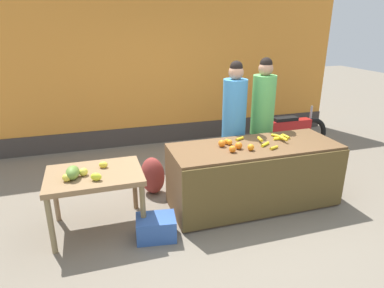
# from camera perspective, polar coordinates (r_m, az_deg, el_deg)

# --- Properties ---
(ground_plane) EXTENTS (24.00, 24.00, 0.00)m
(ground_plane) POSITION_cam_1_polar(r_m,az_deg,el_deg) (4.54, 4.19, -10.79)
(ground_plane) COLOR #756B5B
(market_wall_back) EXTENTS (7.19, 0.23, 3.00)m
(market_wall_back) POSITION_cam_1_polar(r_m,az_deg,el_deg) (6.67, -4.58, 12.68)
(market_wall_back) COLOR orange
(market_wall_back) RESTS_ON ground
(fruit_stall_counter) EXTENTS (2.19, 0.84, 0.83)m
(fruit_stall_counter) POSITION_cam_1_polar(r_m,az_deg,el_deg) (4.52, 10.39, -5.21)
(fruit_stall_counter) COLOR brown
(fruit_stall_counter) RESTS_ON ground
(side_table_wooden) EXTENTS (1.06, 0.76, 0.72)m
(side_table_wooden) POSITION_cam_1_polar(r_m,az_deg,el_deg) (3.99, -16.11, -5.89)
(side_table_wooden) COLOR olive
(side_table_wooden) RESTS_ON ground
(banana_bunch_pile) EXTENTS (0.73, 0.52, 0.07)m
(banana_bunch_pile) POSITION_cam_1_polar(r_m,az_deg,el_deg) (4.56, 13.51, 0.79)
(banana_bunch_pile) COLOR gold
(banana_bunch_pile) RESTS_ON fruit_stall_counter
(orange_pile) EXTENTS (0.38, 0.38, 0.09)m
(orange_pile) POSITION_cam_1_polar(r_m,az_deg,el_deg) (4.21, 7.04, -0.20)
(orange_pile) COLOR orange
(orange_pile) RESTS_ON fruit_stall_counter
(mango_papaya_pile) EXTENTS (0.51, 0.42, 0.14)m
(mango_papaya_pile) POSITION_cam_1_polar(r_m,az_deg,el_deg) (3.87, -18.80, -4.61)
(mango_papaya_pile) COLOR yellow
(mango_papaya_pile) RESTS_ON side_table_wooden
(vendor_woman_blue_shirt) EXTENTS (0.34, 0.34, 1.82)m
(vendor_woman_blue_shirt) POSITION_cam_1_polar(r_m,az_deg,el_deg) (4.90, 7.08, 3.27)
(vendor_woman_blue_shirt) COLOR #33333D
(vendor_woman_blue_shirt) RESTS_ON ground
(vendor_woman_green_shirt) EXTENTS (0.34, 0.34, 1.85)m
(vendor_woman_green_shirt) POSITION_cam_1_polar(r_m,az_deg,el_deg) (5.17, 11.76, 4.03)
(vendor_woman_green_shirt) COLOR #33333D
(vendor_woman_green_shirt) RESTS_ON ground
(parked_motorcycle) EXTENTS (1.60, 0.18, 0.88)m
(parked_motorcycle) POSITION_cam_1_polar(r_m,az_deg,el_deg) (6.40, 16.06, 1.81)
(parked_motorcycle) COLOR black
(parked_motorcycle) RESTS_ON ground
(produce_crate) EXTENTS (0.48, 0.38, 0.26)m
(produce_crate) POSITION_cam_1_polar(r_m,az_deg,el_deg) (3.94, -6.10, -13.87)
(produce_crate) COLOR #3359A5
(produce_crate) RESTS_ON ground
(produce_sack) EXTENTS (0.46, 0.47, 0.54)m
(produce_sack) POSITION_cam_1_polar(r_m,az_deg,el_deg) (4.81, -6.68, -5.33)
(produce_sack) COLOR maroon
(produce_sack) RESTS_ON ground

